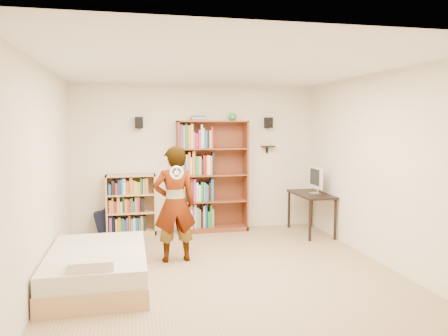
# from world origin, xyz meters

# --- Properties ---
(ground) EXTENTS (4.50, 5.00, 0.01)m
(ground) POSITION_xyz_m (0.00, 0.00, 0.00)
(ground) COLOR tan
(ground) RESTS_ON ground
(room_shell) EXTENTS (4.52, 5.02, 2.71)m
(room_shell) POSITION_xyz_m (0.00, 0.00, 1.76)
(room_shell) COLOR white
(room_shell) RESTS_ON ground
(crown_molding) EXTENTS (4.50, 5.00, 0.06)m
(crown_molding) POSITION_xyz_m (0.00, 0.00, 2.67)
(crown_molding) COLOR silver
(crown_molding) RESTS_ON room_shell
(speaker_left) EXTENTS (0.14, 0.12, 0.20)m
(speaker_left) POSITION_xyz_m (-1.05, 2.40, 2.00)
(speaker_left) COLOR black
(speaker_left) RESTS_ON room_shell
(speaker_right) EXTENTS (0.14, 0.12, 0.20)m
(speaker_right) POSITION_xyz_m (1.35, 2.40, 2.00)
(speaker_right) COLOR black
(speaker_right) RESTS_ON room_shell
(wall_shelf) EXTENTS (0.25, 0.16, 0.02)m
(wall_shelf) POSITION_xyz_m (1.35, 2.41, 1.55)
(wall_shelf) COLOR black
(wall_shelf) RESTS_ON room_shell
(tall_bookshelf) EXTENTS (1.29, 0.37, 2.04)m
(tall_bookshelf) POSITION_xyz_m (0.25, 2.31, 1.02)
(tall_bookshelf) COLOR brown
(tall_bookshelf) RESTS_ON ground
(low_bookshelf) EXTENTS (0.86, 0.32, 1.08)m
(low_bookshelf) POSITION_xyz_m (-1.22, 2.34, 0.54)
(low_bookshelf) COLOR tan
(low_bookshelf) RESTS_ON ground
(computer_desk) EXTENTS (0.54, 1.08, 0.73)m
(computer_desk) POSITION_xyz_m (1.96, 1.76, 0.37)
(computer_desk) COLOR black
(computer_desk) RESTS_ON ground
(imac) EXTENTS (0.16, 0.49, 0.48)m
(imac) POSITION_xyz_m (2.01, 1.72, 0.98)
(imac) COLOR silver
(imac) RESTS_ON computer_desk
(daybed) EXTENTS (1.18, 1.82, 0.54)m
(daybed) POSITION_xyz_m (-1.64, -0.07, 0.27)
(daybed) COLOR beige
(daybed) RESTS_ON ground
(person) EXTENTS (0.63, 0.43, 1.67)m
(person) POSITION_xyz_m (-0.61, 0.67, 0.83)
(person) COLOR black
(person) RESTS_ON ground
(wii_wheel) EXTENTS (0.19, 0.07, 0.19)m
(wii_wheel) POSITION_xyz_m (-0.61, 0.36, 1.32)
(wii_wheel) COLOR silver
(wii_wheel) RESTS_ON person
(navy_bag) EXTENTS (0.36, 0.24, 0.48)m
(navy_bag) POSITION_xyz_m (-1.66, 2.33, 0.24)
(navy_bag) COLOR black
(navy_bag) RESTS_ON ground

